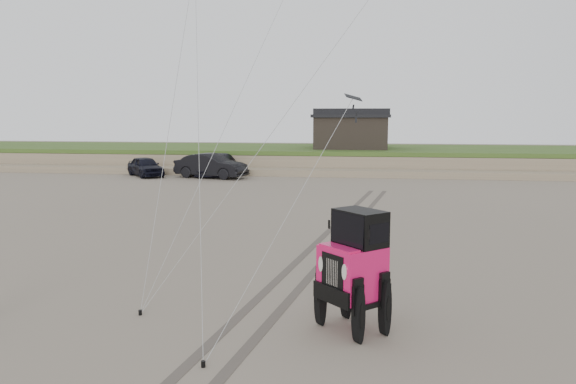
{
  "coord_description": "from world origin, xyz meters",
  "views": [
    {
      "loc": [
        3.45,
        -11.04,
        4.56
      ],
      "look_at": [
        1.44,
        3.0,
        2.6
      ],
      "focal_mm": 35.0,
      "sensor_mm": 36.0,
      "label": 1
    }
  ],
  "objects_px": {
    "truck_b": "(211,166)",
    "truck_c": "(217,165)",
    "truck_a": "(145,166)",
    "cabin": "(351,130)",
    "jeep": "(352,283)"
  },
  "relations": [
    {
      "from": "truck_b",
      "to": "truck_c",
      "type": "relative_size",
      "value": 0.96
    },
    {
      "from": "truck_c",
      "to": "cabin",
      "type": "bearing_deg",
      "value": 35.74
    },
    {
      "from": "truck_c",
      "to": "jeep",
      "type": "xyz_separation_m",
      "value": [
        11.06,
        -29.66,
        0.22
      ]
    },
    {
      "from": "truck_a",
      "to": "truck_b",
      "type": "bearing_deg",
      "value": -44.51
    },
    {
      "from": "cabin",
      "to": "truck_b",
      "type": "relative_size",
      "value": 1.2
    },
    {
      "from": "cabin",
      "to": "truck_c",
      "type": "relative_size",
      "value": 1.15
    },
    {
      "from": "cabin",
      "to": "jeep",
      "type": "height_order",
      "value": "cabin"
    },
    {
      "from": "truck_a",
      "to": "truck_b",
      "type": "xyz_separation_m",
      "value": [
        5.14,
        -0.33,
        0.14
      ]
    },
    {
      "from": "truck_b",
      "to": "jeep",
      "type": "distance_m",
      "value": 29.91
    },
    {
      "from": "truck_b",
      "to": "truck_c",
      "type": "distance_m",
      "value": 1.84
    },
    {
      "from": "truck_a",
      "to": "truck_c",
      "type": "xyz_separation_m",
      "value": [
        5.07,
        1.51,
        0.08
      ]
    },
    {
      "from": "truck_b",
      "to": "truck_c",
      "type": "xyz_separation_m",
      "value": [
        -0.07,
        1.84,
        -0.07
      ]
    },
    {
      "from": "truck_a",
      "to": "truck_c",
      "type": "height_order",
      "value": "truck_c"
    },
    {
      "from": "truck_b",
      "to": "truck_c",
      "type": "bearing_deg",
      "value": 17.49
    },
    {
      "from": "truck_a",
      "to": "truck_c",
      "type": "bearing_deg",
      "value": -24.23
    }
  ]
}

